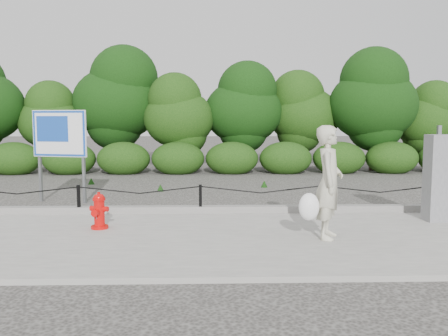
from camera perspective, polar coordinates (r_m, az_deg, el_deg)
ground at (r=9.90m, az=-2.84°, el=-5.90°), size 90.00×90.00×0.00m
sidewalk at (r=7.94m, az=-3.15°, el=-8.59°), size 14.00×4.00×0.08m
curb at (r=9.91m, az=-2.84°, el=-4.99°), size 14.00×0.22×0.14m
chain_barrier at (r=9.81m, az=-2.85°, el=-3.29°), size 10.06×0.06×0.60m
treeline at (r=18.64m, az=-2.81°, el=7.53°), size 20.23×3.81×4.78m
fire_hydrant at (r=8.75m, az=-14.80°, el=-5.05°), size 0.38×0.39×0.66m
pedestrian at (r=7.87m, az=12.36°, el=-1.87°), size 0.84×0.78×1.85m
utility_cabinet at (r=9.94m, az=24.81°, el=-1.09°), size 0.65×0.46×1.82m
advertising_sign at (r=12.05m, az=-19.17°, el=3.46°), size 1.37×0.42×2.23m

